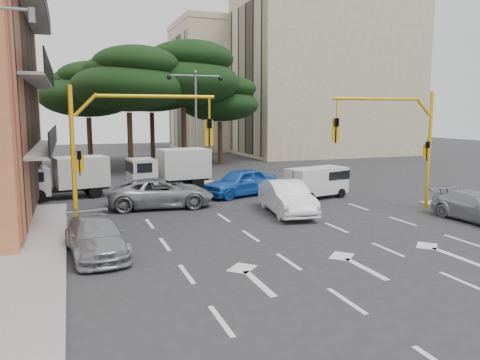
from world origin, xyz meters
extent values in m
plane|color=#28282B|center=(0.00, 0.00, 0.00)|extent=(120.00, 120.00, 0.00)
cube|color=gray|center=(0.00, 16.00, 0.07)|extent=(1.40, 6.00, 0.15)
cube|color=black|center=(-10.44, 8.00, 6.00)|extent=(0.12, 14.72, 11.20)
cube|color=tan|center=(20.00, 32.00, 9.00)|extent=(20.00, 12.00, 18.00)
cube|color=black|center=(9.94, 32.00, 8.50)|extent=(0.12, 11.04, 16.20)
cube|color=tan|center=(13.00, 44.00, 8.00)|extent=(16.00, 12.00, 16.00)
cube|color=black|center=(4.94, 44.00, 7.50)|extent=(0.12, 11.04, 14.20)
cube|color=tan|center=(13.00, 44.00, 16.35)|extent=(16.15, 12.15, 0.70)
cylinder|color=#382616|center=(-4.00, 22.00, 2.48)|extent=(0.44, 0.44, 4.95)
ellipsoid|color=black|center=(-4.00, 22.00, 6.93)|extent=(9.15, 9.15, 3.87)
ellipsoid|color=black|center=(-3.40, 21.60, 8.80)|extent=(6.86, 6.86, 2.86)
ellipsoid|color=black|center=(-4.50, 22.30, 8.25)|extent=(6.07, 6.07, 2.64)
cylinder|color=#382616|center=(1.00, 24.00, 2.70)|extent=(0.44, 0.44, 5.40)
ellipsoid|color=black|center=(1.00, 24.00, 7.56)|extent=(9.98, 9.98, 4.22)
ellipsoid|color=black|center=(1.60, 23.60, 9.60)|extent=(7.49, 7.49, 3.12)
ellipsoid|color=black|center=(0.50, 24.30, 9.00)|extent=(6.62, 6.62, 2.88)
cylinder|color=#382616|center=(-7.00, 26.00, 2.25)|extent=(0.44, 0.44, 4.50)
ellipsoid|color=black|center=(-7.00, 26.00, 6.30)|extent=(8.32, 8.32, 3.52)
ellipsoid|color=black|center=(-6.40, 25.60, 8.00)|extent=(6.24, 6.24, 2.60)
ellipsoid|color=black|center=(-7.50, 26.30, 7.50)|extent=(5.52, 5.52, 2.40)
cylinder|color=#382616|center=(5.00, 26.00, 2.02)|extent=(0.44, 0.44, 4.05)
ellipsoid|color=black|center=(5.00, 26.00, 5.67)|extent=(7.49, 7.49, 3.17)
ellipsoid|color=black|center=(5.60, 25.60, 7.20)|extent=(5.62, 5.62, 2.34)
ellipsoid|color=black|center=(4.50, 26.30, 6.75)|extent=(4.97, 4.97, 2.16)
cylinder|color=#382616|center=(-1.00, 29.00, 2.48)|extent=(0.44, 0.44, 4.95)
ellipsoid|color=black|center=(-1.00, 29.00, 6.93)|extent=(9.15, 9.15, 3.87)
ellipsoid|color=black|center=(-0.40, 28.60, 8.80)|extent=(6.86, 6.86, 2.86)
ellipsoid|color=black|center=(-1.50, 29.30, 8.25)|extent=(6.07, 6.07, 2.64)
cylinder|color=yellow|center=(8.60, 2.00, 3.00)|extent=(0.18, 0.18, 6.00)
cylinder|color=yellow|center=(8.05, 2.00, 5.25)|extent=(0.95, 0.14, 0.95)
cylinder|color=yellow|center=(5.30, 2.00, 5.60)|extent=(4.80, 0.14, 0.14)
cylinder|color=yellow|center=(3.10, 2.00, 5.15)|extent=(0.08, 0.08, 0.90)
imported|color=black|center=(3.10, 2.00, 4.10)|extent=(0.20, 0.24, 1.20)
cube|color=yellow|center=(3.10, 2.08, 4.10)|extent=(0.36, 0.06, 1.10)
imported|color=black|center=(8.38, 1.85, 3.00)|extent=(0.16, 0.20, 1.00)
cube|color=yellow|center=(8.38, 1.95, 3.00)|extent=(0.35, 0.08, 0.70)
cylinder|color=yellow|center=(-8.60, 2.00, 3.00)|extent=(0.18, 0.18, 6.00)
cylinder|color=yellow|center=(-8.05, 2.00, 5.25)|extent=(0.95, 0.14, 0.95)
cylinder|color=yellow|center=(-5.30, 2.00, 5.60)|extent=(4.80, 0.14, 0.14)
cylinder|color=yellow|center=(-3.10, 2.00, 5.15)|extent=(0.08, 0.08, 0.90)
imported|color=black|center=(-3.10, 2.00, 4.10)|extent=(0.20, 0.24, 1.20)
cube|color=yellow|center=(-3.10, 2.08, 4.10)|extent=(0.36, 0.06, 1.10)
imported|color=black|center=(-8.38, 1.85, 3.00)|extent=(0.16, 0.20, 1.00)
cube|color=yellow|center=(-8.38, 1.95, 3.00)|extent=(0.35, 0.08, 0.70)
cylinder|color=slate|center=(-9.60, -1.00, 7.90)|extent=(0.20, 0.20, 0.45)
cylinder|color=slate|center=(0.00, 16.00, 3.90)|extent=(0.16, 0.16, 7.50)
cylinder|color=slate|center=(-0.90, 16.00, 7.55)|extent=(1.80, 0.10, 0.10)
sphere|color=black|center=(-1.90, 16.00, 7.40)|extent=(0.36, 0.36, 0.36)
cylinder|color=slate|center=(0.90, 16.00, 7.55)|extent=(1.80, 0.10, 0.10)
sphere|color=black|center=(1.90, 16.00, 7.40)|extent=(0.36, 0.36, 0.36)
sphere|color=slate|center=(0.00, 16.00, 7.80)|extent=(0.24, 0.24, 0.24)
imported|color=white|center=(1.23, 3.35, 0.81)|extent=(2.37, 5.09, 1.61)
imported|color=blue|center=(0.78, 8.79, 0.81)|extent=(5.15, 3.39, 1.63)
imported|color=gray|center=(-8.00, -0.48, 0.65)|extent=(2.22, 4.61, 1.29)
imported|color=#919398|center=(-4.30, 7.00, 0.76)|extent=(5.74, 3.12, 1.53)
imported|color=#9C9EA4|center=(8.70, -1.27, 0.67)|extent=(2.09, 4.70, 1.34)
camera|label=1|loc=(-8.72, -17.13, 4.97)|focal=35.00mm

